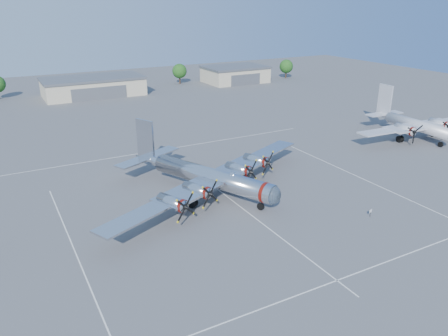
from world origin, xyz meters
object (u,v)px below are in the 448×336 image
info_placard (371,212)px  hangar_east (235,74)px  hangar_center (93,86)px  tree_far_east (286,66)px  main_bomber_b29 (205,192)px  tree_east (180,71)px  twin_engine_east (412,138)px

info_placard → hangar_east: bearing=54.1°
hangar_center → tree_far_east: 68.05m
main_bomber_b29 → info_placard: (15.44, -17.14, 0.71)m
tree_far_east → main_bomber_b29: 103.75m
hangar_center → tree_east: 30.64m
hangar_east → info_placard: hangar_east is taller
hangar_center → info_placard: (13.32, -95.45, -2.00)m
hangar_east → hangar_center: bearing=-180.0°
twin_engine_east → info_placard: twin_engine_east is taller
tree_east → info_placard: 102.91m
hangar_center → tree_east: size_ratio=4.31×
info_placard → tree_far_east: bearing=43.8°
hangar_center → hangar_east: 48.00m
tree_east → hangar_center: bearing=-168.6°
hangar_center → hangar_east: same height
main_bomber_b29 → info_placard: size_ratio=40.55×
hangar_center → main_bomber_b29: 78.39m
tree_east → twin_engine_east: tree_east is taller
tree_far_east → hangar_center: bearing=178.3°
hangar_east → main_bomber_b29: bearing=-122.6°
hangar_east → tree_east: 19.04m
twin_engine_east → hangar_center: bearing=125.6°
tree_east → tree_far_east: 38.83m
tree_east → info_placard: tree_east is taller
tree_far_east → main_bomber_b29: tree_far_east is taller
hangar_east → tree_far_east: (20.00, -1.96, 1.51)m
main_bomber_b29 → twin_engine_east: 49.44m
main_bomber_b29 → twin_engine_east: size_ratio=1.37×
main_bomber_b29 → info_placard: main_bomber_b29 is taller
hangar_center → main_bomber_b29: hangar_center is taller
tree_east → tree_far_east: size_ratio=1.00×
hangar_center → tree_far_east: bearing=-1.7°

